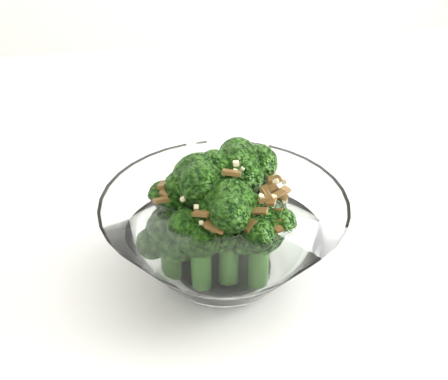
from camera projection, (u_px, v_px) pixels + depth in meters
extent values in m
cube|color=white|center=(294.00, 188.00, 0.67)|extent=(1.23, 0.84, 0.04)
cylinder|color=white|center=(224.00, 270.00, 0.52)|extent=(0.08, 0.08, 0.01)
cylinder|color=#295A18|center=(265.00, 222.00, 0.54)|extent=(0.02, 0.02, 0.04)
sphere|color=#265A10|center=(266.00, 195.00, 0.52)|extent=(0.04, 0.04, 0.04)
cylinder|color=#295A18|center=(236.00, 216.00, 0.52)|extent=(0.02, 0.02, 0.07)
sphere|color=#265A10|center=(237.00, 169.00, 0.49)|extent=(0.04, 0.04, 0.04)
cylinder|color=#295A18|center=(201.00, 266.00, 0.48)|extent=(0.02, 0.02, 0.04)
sphere|color=#265A10|center=(200.00, 234.00, 0.47)|extent=(0.04, 0.04, 0.04)
cylinder|color=#295A18|center=(201.00, 227.00, 0.51)|extent=(0.02, 0.02, 0.07)
sphere|color=#265A10|center=(200.00, 181.00, 0.48)|extent=(0.04, 0.04, 0.04)
cylinder|color=#295A18|center=(184.00, 234.00, 0.51)|extent=(0.02, 0.02, 0.05)
sphere|color=#265A10|center=(183.00, 199.00, 0.50)|extent=(0.04, 0.04, 0.04)
cylinder|color=#295A18|center=(229.00, 250.00, 0.48)|extent=(0.02, 0.02, 0.06)
sphere|color=#265A10|center=(229.00, 205.00, 0.46)|extent=(0.04, 0.04, 0.04)
cylinder|color=#295A18|center=(171.00, 259.00, 0.50)|extent=(0.02, 0.02, 0.04)
sphere|color=#265A10|center=(169.00, 232.00, 0.48)|extent=(0.04, 0.04, 0.04)
cylinder|color=#295A18|center=(222.00, 216.00, 0.54)|extent=(0.02, 0.02, 0.04)
sphere|color=#265A10|center=(222.00, 189.00, 0.53)|extent=(0.04, 0.04, 0.04)
cylinder|color=#295A18|center=(259.00, 263.00, 0.49)|extent=(0.02, 0.02, 0.05)
sphere|color=#265A10|center=(260.00, 229.00, 0.47)|extent=(0.04, 0.04, 0.04)
cube|color=brown|center=(244.00, 163.00, 0.52)|extent=(0.01, 0.01, 0.01)
cube|color=brown|center=(232.00, 173.00, 0.46)|extent=(0.02, 0.01, 0.01)
cube|color=brown|center=(249.00, 225.00, 0.45)|extent=(0.01, 0.01, 0.01)
cube|color=brown|center=(235.00, 162.00, 0.53)|extent=(0.02, 0.01, 0.01)
cube|color=brown|center=(252.00, 161.00, 0.51)|extent=(0.01, 0.01, 0.01)
cube|color=brown|center=(276.00, 179.00, 0.49)|extent=(0.01, 0.01, 0.01)
cube|color=brown|center=(238.00, 188.00, 0.46)|extent=(0.01, 0.01, 0.00)
cube|color=brown|center=(285.00, 190.00, 0.48)|extent=(0.01, 0.01, 0.01)
cube|color=brown|center=(274.00, 177.00, 0.50)|extent=(0.01, 0.01, 0.01)
cube|color=brown|center=(230.00, 162.00, 0.53)|extent=(0.01, 0.01, 0.01)
cube|color=brown|center=(196.00, 168.00, 0.48)|extent=(0.01, 0.02, 0.01)
cube|color=brown|center=(186.00, 171.00, 0.50)|extent=(0.02, 0.01, 0.01)
cube|color=brown|center=(271.00, 201.00, 0.46)|extent=(0.01, 0.01, 0.00)
cube|color=brown|center=(277.00, 195.00, 0.47)|extent=(0.01, 0.01, 0.00)
cube|color=brown|center=(265.00, 193.00, 0.47)|extent=(0.01, 0.01, 0.01)
cube|color=brown|center=(259.00, 211.00, 0.45)|extent=(0.01, 0.01, 0.01)
cube|color=brown|center=(276.00, 227.00, 0.45)|extent=(0.01, 0.01, 0.00)
cube|color=brown|center=(215.00, 228.00, 0.44)|extent=(0.02, 0.01, 0.01)
cube|color=brown|center=(211.00, 226.00, 0.44)|extent=(0.01, 0.01, 0.01)
cube|color=brown|center=(250.00, 161.00, 0.52)|extent=(0.01, 0.01, 0.01)
cube|color=brown|center=(161.00, 200.00, 0.47)|extent=(0.01, 0.01, 0.01)
cube|color=brown|center=(266.00, 194.00, 0.47)|extent=(0.01, 0.01, 0.01)
cube|color=brown|center=(280.00, 196.00, 0.47)|extent=(0.01, 0.01, 0.01)
cube|color=brown|center=(272.00, 187.00, 0.48)|extent=(0.01, 0.01, 0.01)
cube|color=brown|center=(163.00, 185.00, 0.48)|extent=(0.01, 0.01, 0.01)
cube|color=brown|center=(167.00, 190.00, 0.48)|extent=(0.01, 0.01, 0.01)
cube|color=brown|center=(271.00, 180.00, 0.48)|extent=(0.01, 0.01, 0.01)
cube|color=brown|center=(265.00, 199.00, 0.46)|extent=(0.01, 0.01, 0.01)
cube|color=brown|center=(225.00, 198.00, 0.45)|extent=(0.01, 0.01, 0.01)
cube|color=brown|center=(277.00, 216.00, 0.46)|extent=(0.01, 0.01, 0.01)
cube|color=brown|center=(251.00, 168.00, 0.50)|extent=(0.01, 0.02, 0.01)
cube|color=brown|center=(201.00, 214.00, 0.45)|extent=(0.01, 0.01, 0.01)
cube|color=beige|center=(178.00, 179.00, 0.48)|extent=(0.01, 0.01, 0.00)
cube|color=beige|center=(201.00, 223.00, 0.44)|extent=(0.00, 0.00, 0.00)
cube|color=beige|center=(276.00, 181.00, 0.48)|extent=(0.01, 0.01, 0.01)
cube|color=beige|center=(263.00, 198.00, 0.46)|extent=(0.00, 0.01, 0.00)
cube|color=beige|center=(233.00, 161.00, 0.51)|extent=(0.01, 0.01, 0.01)
cube|color=beige|center=(243.00, 169.00, 0.47)|extent=(0.00, 0.00, 0.00)
cube|color=beige|center=(221.00, 199.00, 0.45)|extent=(0.00, 0.00, 0.00)
cube|color=beige|center=(181.00, 175.00, 0.48)|extent=(0.00, 0.00, 0.00)
cube|color=beige|center=(167.00, 184.00, 0.48)|extent=(0.00, 0.00, 0.00)
cube|color=beige|center=(194.00, 166.00, 0.51)|extent=(0.01, 0.00, 0.00)
cube|color=beige|center=(183.00, 199.00, 0.46)|extent=(0.01, 0.00, 0.00)
cube|color=beige|center=(239.00, 189.00, 0.46)|extent=(0.00, 0.00, 0.00)
cube|color=beige|center=(192.00, 165.00, 0.50)|extent=(0.01, 0.01, 0.00)
cube|color=beige|center=(196.00, 207.00, 0.45)|extent=(0.00, 0.00, 0.00)
cube|color=beige|center=(203.00, 172.00, 0.47)|extent=(0.00, 0.01, 0.00)
cube|color=beige|center=(200.00, 159.00, 0.50)|extent=(0.00, 0.00, 0.00)
cube|color=beige|center=(274.00, 175.00, 0.49)|extent=(0.01, 0.01, 0.00)
cube|color=beige|center=(236.00, 163.00, 0.46)|extent=(0.00, 0.00, 0.00)
cube|color=beige|center=(285.00, 200.00, 0.47)|extent=(0.01, 0.01, 0.00)
cube|color=beige|center=(284.00, 182.00, 0.50)|extent=(0.01, 0.00, 0.00)
cube|color=beige|center=(273.00, 197.00, 0.46)|extent=(0.01, 0.01, 0.00)
cube|color=beige|center=(261.00, 196.00, 0.46)|extent=(0.01, 0.00, 0.00)
cube|color=beige|center=(206.00, 158.00, 0.49)|extent=(0.00, 0.00, 0.00)
cube|color=beige|center=(235.00, 171.00, 0.46)|extent=(0.00, 0.00, 0.00)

